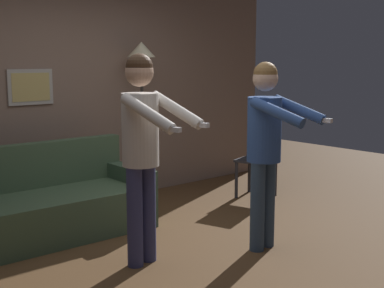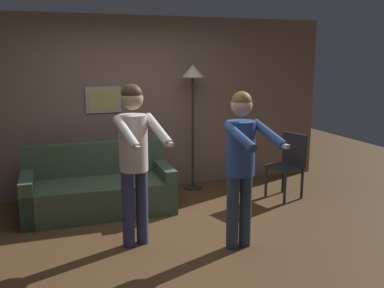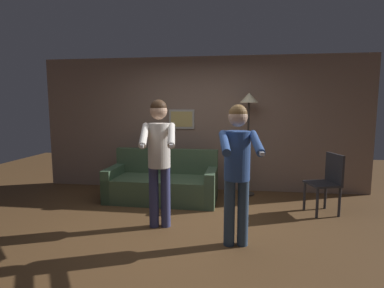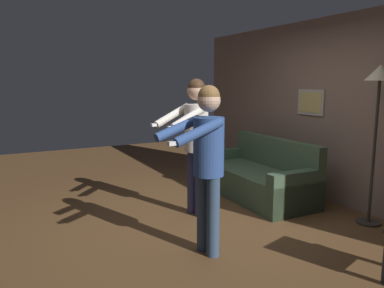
% 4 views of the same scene
% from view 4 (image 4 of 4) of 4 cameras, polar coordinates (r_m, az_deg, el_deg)
% --- Properties ---
extents(ground_plane, '(12.00, 12.00, 0.00)m').
position_cam_4_polar(ground_plane, '(4.63, 2.11, -12.09)').
color(ground_plane, brown).
extents(back_wall_assembly, '(6.40, 0.09, 2.60)m').
position_cam_4_polar(back_wall_assembly, '(5.64, 20.68, 4.80)').
color(back_wall_assembly, '#876D5C').
rests_on(back_wall_assembly, ground_plane).
extents(couch, '(1.92, 0.89, 0.87)m').
position_cam_4_polar(couch, '(5.68, 9.99, -5.19)').
color(couch, '#445B3E').
rests_on(couch, ground_plane).
extents(torchiere_lamp, '(0.34, 0.34, 1.89)m').
position_cam_4_polar(torchiere_lamp, '(4.83, 26.59, 7.09)').
color(torchiere_lamp, '#332D28').
rests_on(torchiere_lamp, ground_plane).
extents(person_standing_left, '(0.52, 0.73, 1.74)m').
position_cam_4_polar(person_standing_left, '(4.68, 0.46, 1.59)').
color(person_standing_left, navy).
rests_on(person_standing_left, ground_plane).
extents(person_standing_right, '(0.49, 0.68, 1.67)m').
position_cam_4_polar(person_standing_right, '(3.60, 2.29, -1.61)').
color(person_standing_right, '#324864').
rests_on(person_standing_right, ground_plane).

